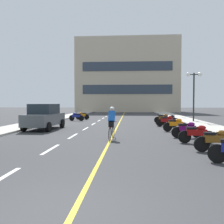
{
  "coord_description": "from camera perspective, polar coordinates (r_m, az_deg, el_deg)",
  "views": [
    {
      "loc": [
        1.22,
        -3.79,
        1.91
      ],
      "look_at": [
        -0.33,
        17.81,
        1.08
      ],
      "focal_mm": 39.44,
      "sensor_mm": 36.0,
      "label": 1
    }
  ],
  "objects": [
    {
      "name": "motorcycle_3",
      "position": [
        13.95,
        17.07,
        -3.83
      ],
      "size": [
        1.7,
        0.6,
        0.92
      ],
      "color": "black",
      "rests_on": "ground"
    },
    {
      "name": "motorcycle_5",
      "position": [
        19.9,
        12.63,
        -2.01
      ],
      "size": [
        1.66,
        0.72,
        0.92
      ],
      "color": "black",
      "rests_on": "ground"
    },
    {
      "name": "lane_dash_6",
      "position": [
        30.03,
        -2.07,
        -1.45
      ],
      "size": [
        0.14,
        2.2,
        0.01
      ],
      "primitive_type": "cube",
      "color": "silver",
      "rests_on": "ground"
    },
    {
      "name": "lane_dash_10",
      "position": [
        45.95,
        0.07,
        -0.19
      ],
      "size": [
        0.14,
        2.2,
        0.01
      ],
      "primitive_type": "cube",
      "color": "silver",
      "rests_on": "ground"
    },
    {
      "name": "parked_car_near",
      "position": [
        18.17,
        -15.43,
        -1.03
      ],
      "size": [
        2.08,
        4.27,
        1.82
      ],
      "color": "black",
      "rests_on": "ground"
    },
    {
      "name": "motorcycle_8",
      "position": [
        26.05,
        -8.26,
        -1.0
      ],
      "size": [
        1.68,
        0.67,
        0.92
      ],
      "color": "black",
      "rests_on": "ground"
    },
    {
      "name": "lane_dash_3",
      "position": [
        18.18,
        -6.15,
        -3.85
      ],
      "size": [
        0.14,
        2.2,
        0.01
      ],
      "primitive_type": "cube",
      "color": "silver",
      "rests_on": "ground"
    },
    {
      "name": "motorcycle_7",
      "position": [
        23.3,
        11.84,
        -1.4
      ],
      "size": [
        1.7,
        0.6,
        0.92
      ],
      "color": "black",
      "rests_on": "ground"
    },
    {
      "name": "motorcycle_6",
      "position": [
        21.54,
        13.25,
        -1.7
      ],
      "size": [
        1.69,
        0.6,
        0.92
      ],
      "color": "black",
      "rests_on": "ground"
    },
    {
      "name": "lane_dash_11",
      "position": [
        49.93,
        0.4,
        0.0
      ],
      "size": [
        0.14,
        2.2,
        0.01
      ],
      "primitive_type": "cube",
      "color": "silver",
      "rests_on": "ground"
    },
    {
      "name": "motorcycle_2",
      "position": [
        12.19,
        19.1,
        -4.71
      ],
      "size": [
        1.7,
        0.6,
        0.92
      ],
      "color": "black",
      "rests_on": "ground"
    },
    {
      "name": "cyclist_rider",
      "position": [
        12.81,
        -0.08,
        -2.39
      ],
      "size": [
        0.42,
        1.77,
        1.71
      ],
      "color": "black",
      "rests_on": "ground"
    },
    {
      "name": "street_lamp_mid",
      "position": [
        24.79,
        18.45,
        5.9
      ],
      "size": [
        1.46,
        0.36,
        4.65
      ],
      "color": "black",
      "rests_on": "curb_right"
    },
    {
      "name": "centre_line_yellow",
      "position": [
        27.88,
        2.09,
        -1.74
      ],
      "size": [
        0.12,
        66.0,
        0.01
      ],
      "primitive_type": "cube",
      "color": "gold",
      "rests_on": "ground"
    },
    {
      "name": "lane_dash_8",
      "position": [
        37.98,
        -0.77,
        -0.69
      ],
      "size": [
        0.14,
        2.2,
        0.01
      ],
      "primitive_type": "cube",
      "color": "silver",
      "rests_on": "ground"
    },
    {
      "name": "ground_plane",
      "position": [
        24.9,
        1.27,
        -2.21
      ],
      "size": [
        140.0,
        140.0,
        0.0
      ],
      "primitive_type": "plane",
      "color": "#38383A"
    },
    {
      "name": "motorcycle_1",
      "position": [
        10.35,
        23.11,
        -5.98
      ],
      "size": [
        1.7,
        0.6,
        0.92
      ],
      "color": "black",
      "rests_on": "ground"
    },
    {
      "name": "motorcycle_4",
      "position": [
        16.82,
        14.57,
        -2.79
      ],
      "size": [
        1.69,
        0.61,
        0.92
      ],
      "color": "black",
      "rests_on": "ground"
    },
    {
      "name": "lane_dash_2",
      "position": [
        14.29,
        -9.01,
        -5.51
      ],
      "size": [
        0.14,
        2.2,
        0.01
      ],
      "primitive_type": "cube",
      "color": "silver",
      "rests_on": "ground"
    },
    {
      "name": "curb_right",
      "position": [
        28.49,
        16.21,
        -1.62
      ],
      "size": [
        2.4,
        72.0,
        0.12
      ],
      "primitive_type": "cube",
      "color": "#B7B2A8",
      "rests_on": "ground"
    },
    {
      "name": "lane_dash_1",
      "position": [
        10.49,
        -14.03,
        -8.36
      ],
      "size": [
        0.14,
        2.2,
        0.01
      ],
      "primitive_type": "cube",
      "color": "silver",
      "rests_on": "ground"
    },
    {
      "name": "office_building",
      "position": [
        52.86,
        3.54,
        8.32
      ],
      "size": [
        21.05,
        7.63,
        15.12
      ],
      "color": "#BCAD93",
      "rests_on": "ground"
    },
    {
      "name": "lane_dash_5",
      "position": [
        26.06,
        -3.02,
        -2.01
      ],
      "size": [
        0.14,
        2.2,
        0.01
      ],
      "primitive_type": "cube",
      "color": "silver",
      "rests_on": "ground"
    },
    {
      "name": "lane_dash_9",
      "position": [
        41.96,
        -0.31,
        -0.41
      ],
      "size": [
        0.14,
        2.2,
        0.01
      ],
      "primitive_type": "cube",
      "color": "silver",
      "rests_on": "ground"
    },
    {
      "name": "curb_left",
      "position": [
        29.1,
        -12.74,
        -1.51
      ],
      "size": [
        2.4,
        72.0,
        0.12
      ],
      "primitive_type": "cube",
      "color": "#B7B2A8",
      "rests_on": "ground"
    },
    {
      "name": "lane_dash_4",
      "position": [
        22.11,
        -4.3,
        -2.77
      ],
      "size": [
        0.14,
        2.2,
        0.01
      ],
      "primitive_type": "cube",
      "color": "silver",
      "rests_on": "ground"
    },
    {
      "name": "motorcycle_9",
      "position": [
        28.07,
        -6.92,
        -0.76
      ],
      "size": [
        1.65,
        0.78,
        0.92
      ],
      "color": "black",
      "rests_on": "ground"
    },
    {
      "name": "lane_dash_7",
      "position": [
        34.0,
        -1.35,
        -1.03
      ],
      "size": [
        0.14,
        2.2,
        0.01
      ],
      "primitive_type": "cube",
      "color": "silver",
      "rests_on": "ground"
    }
  ]
}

